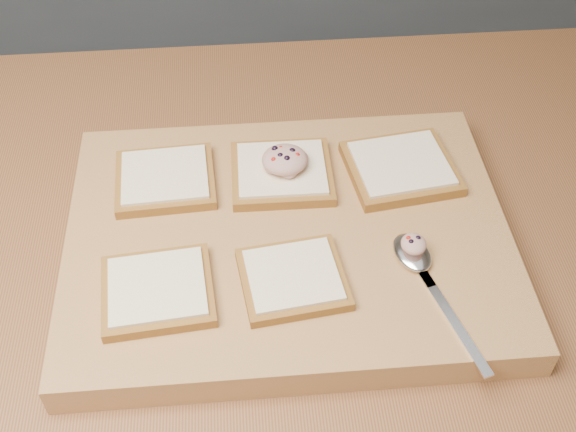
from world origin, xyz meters
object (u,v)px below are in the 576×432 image
object	(u,v)px
cutting_board	(288,240)
bread_far_center	(282,173)
tuna_salad_dollop	(285,159)
spoon	(418,262)

from	to	relation	value
cutting_board	bread_far_center	world-z (taller)	bread_far_center
cutting_board	tuna_salad_dollop	world-z (taller)	tuna_salad_dollop
tuna_salad_dollop	spoon	xyz separation A→B (m)	(0.14, -0.16, -0.03)
bread_far_center	tuna_salad_dollop	world-z (taller)	tuna_salad_dollop
spoon	tuna_salad_dollop	bearing A→B (deg)	131.34
bread_far_center	tuna_salad_dollop	size ratio (longest dim) A/B	2.22
cutting_board	spoon	distance (m)	0.16
cutting_board	spoon	xyz separation A→B (m)	(0.14, -0.07, 0.03)
tuna_salad_dollop	cutting_board	bearing A→B (deg)	-92.18
cutting_board	spoon	bearing A→B (deg)	-26.28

